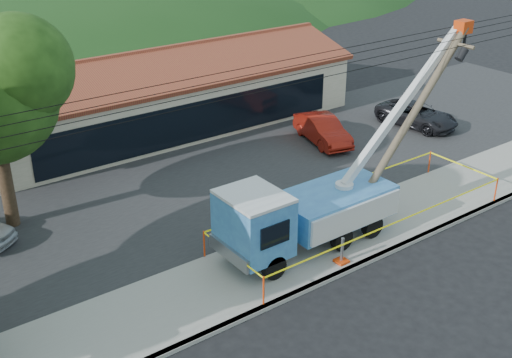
{
  "coord_description": "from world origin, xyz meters",
  "views": [
    {
      "loc": [
        -12.76,
        -12.14,
        13.46
      ],
      "look_at": [
        -0.15,
        5.0,
        3.35
      ],
      "focal_mm": 45.0,
      "sensor_mm": 36.0,
      "label": 1
    }
  ],
  "objects": [
    {
      "name": "car_red",
      "position": [
        9.68,
        12.18,
        0.0
      ],
      "size": [
        2.56,
        4.67,
        1.46
      ],
      "primitive_type": "imported",
      "rotation": [
        0.0,
        0.0,
        -0.24
      ],
      "color": "maroon",
      "rests_on": "ground"
    },
    {
      "name": "ground",
      "position": [
        0.0,
        0.0,
        0.0
      ],
      "size": [
        120.0,
        120.0,
        0.0
      ],
      "primitive_type": "plane",
      "color": "black",
      "rests_on": "ground"
    },
    {
      "name": "leaning_pole",
      "position": [
        6.94,
        4.03,
        4.37
      ],
      "size": [
        6.68,
        1.8,
        7.87
      ],
      "color": "brown",
      "rests_on": "ground"
    },
    {
      "name": "utility_truck",
      "position": [
        1.72,
        4.35,
        1.75
      ],
      "size": [
        12.05,
        4.03,
        7.92
      ],
      "color": "black",
      "rests_on": "ground"
    },
    {
      "name": "car_dark",
      "position": [
        15.83,
        10.84,
        0.0
      ],
      "size": [
        2.88,
        5.11,
        1.35
      ],
      "primitive_type": "imported",
      "rotation": [
        0.0,
        0.0,
        0.14
      ],
      "color": "black",
      "rests_on": "ground"
    },
    {
      "name": "curb",
      "position": [
        0.0,
        2.1,
        0.07
      ],
      "size": [
        60.0,
        0.25,
        0.15
      ],
      "primitive_type": "cube",
      "color": "#9A9690",
      "rests_on": "ground"
    },
    {
      "name": "caution_tape",
      "position": [
        4.63,
        4.09,
        0.98
      ],
      "size": [
        13.1,
        3.84,
        1.11
      ],
      "color": "#E43C0C",
      "rests_on": "ground"
    },
    {
      "name": "hill_center",
      "position": [
        10.0,
        55.0,
        0.0
      ],
      "size": [
        89.6,
        64.0,
        32.0
      ],
      "primitive_type": "ellipsoid",
      "color": "#1B3E16",
      "rests_on": "ground"
    },
    {
      "name": "parking_lot",
      "position": [
        0.0,
        12.0,
        0.05
      ],
      "size": [
        60.0,
        12.0,
        0.1
      ],
      "primitive_type": "cube",
      "color": "#28282B",
      "rests_on": "ground"
    },
    {
      "name": "sidewalk",
      "position": [
        0.0,
        4.0,
        0.07
      ],
      "size": [
        60.0,
        4.0,
        0.15
      ],
      "primitive_type": "cube",
      "color": "#9A9690",
      "rests_on": "ground"
    },
    {
      "name": "strip_mall",
      "position": [
        4.0,
        19.98,
        1.88
      ],
      "size": [
        22.5,
        8.53,
        4.67
      ],
      "color": "#BDB595",
      "rests_on": "ground"
    }
  ]
}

